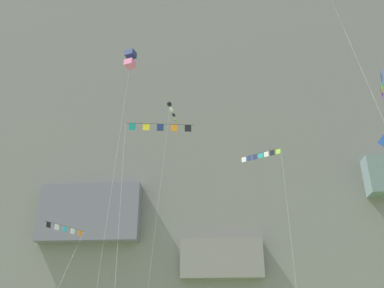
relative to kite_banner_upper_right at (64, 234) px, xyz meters
The scene contains 6 objects.
cliff_face 38.43m from the kite_banner_upper_right, 59.66° to the left, with size 180.00×23.08×73.19m.
kite_banner_upper_right is the anchor object (origin of this frame).
kite_banner_high_left 15.41m from the kite_banner_upper_right, 42.48° to the right, with size 5.68×4.56×19.88m.
kite_banner_near_cliff 20.75m from the kite_banner_upper_right, ahead, with size 3.79×6.23×20.63m.
kite_windsock_high_center 18.65m from the kite_banner_upper_right, 18.05° to the left, with size 2.43×6.39×29.22m.
kite_box_upper_left 18.63m from the kite_banner_upper_right, 39.65° to the right, with size 1.49×3.15×30.64m.
Camera 1 is at (-0.09, -7.09, 3.92)m, focal length 38.14 mm.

